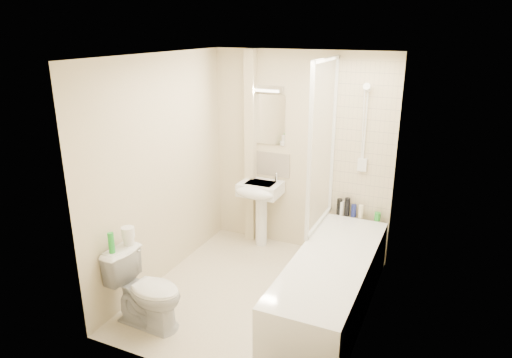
% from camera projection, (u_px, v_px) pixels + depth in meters
% --- Properties ---
extents(floor, '(2.50, 2.50, 0.00)m').
position_uv_depth(floor, '(257.00, 295.00, 4.72)').
color(floor, beige).
rests_on(floor, ground).
extents(wall_back, '(2.20, 0.02, 2.40)m').
position_uv_depth(wall_back, '(300.00, 154.00, 5.42)').
color(wall_back, beige).
rests_on(wall_back, ground).
extents(wall_left, '(0.02, 2.50, 2.40)m').
position_uv_depth(wall_left, '(161.00, 171.00, 4.77)').
color(wall_left, beige).
rests_on(wall_left, ground).
extents(wall_right, '(0.02, 2.50, 2.40)m').
position_uv_depth(wall_right, '(374.00, 203.00, 3.91)').
color(wall_right, beige).
rests_on(wall_right, ground).
extents(ceiling, '(2.20, 2.50, 0.02)m').
position_uv_depth(ceiling, '(257.00, 55.00, 3.96)').
color(ceiling, white).
rests_on(ceiling, wall_back).
extents(tile_back, '(0.70, 0.01, 1.75)m').
position_uv_depth(tile_back, '(365.00, 142.00, 5.04)').
color(tile_back, beige).
rests_on(tile_back, wall_back).
extents(tile_right, '(0.01, 2.10, 1.75)m').
position_uv_depth(tile_right, '(376.00, 176.00, 3.91)').
color(tile_right, beige).
rests_on(tile_right, wall_right).
extents(pipe_boxing, '(0.12, 0.12, 2.40)m').
position_uv_depth(pipe_boxing, '(251.00, 149.00, 5.61)').
color(pipe_boxing, beige).
rests_on(pipe_boxing, ground).
extents(splashback, '(0.60, 0.02, 0.30)m').
position_uv_depth(splashback, '(267.00, 163.00, 5.63)').
color(splashback, beige).
rests_on(splashback, wall_back).
extents(mirror, '(0.46, 0.01, 0.60)m').
position_uv_depth(mirror, '(267.00, 120.00, 5.46)').
color(mirror, white).
rests_on(mirror, wall_back).
extents(strip_light, '(0.42, 0.07, 0.07)m').
position_uv_depth(strip_light, '(267.00, 89.00, 5.32)').
color(strip_light, silver).
rests_on(strip_light, wall_back).
extents(bathtub, '(0.70, 2.10, 0.55)m').
position_uv_depth(bathtub, '(331.00, 283.00, 4.40)').
color(bathtub, white).
rests_on(bathtub, ground).
extents(shower_screen, '(0.04, 0.92, 1.80)m').
position_uv_depth(shower_screen, '(323.00, 145.00, 4.79)').
color(shower_screen, white).
rests_on(shower_screen, bathtub).
extents(shower_fixture, '(0.10, 0.16, 0.99)m').
position_uv_depth(shower_fixture, '(364.00, 132.00, 4.97)').
color(shower_fixture, white).
rests_on(shower_fixture, wall_back).
extents(pedestal_sink, '(0.50, 0.47, 0.96)m').
position_uv_depth(pedestal_sink, '(259.00, 197.00, 5.55)').
color(pedestal_sink, white).
rests_on(pedestal_sink, ground).
extents(bottle_black_a, '(0.06, 0.06, 0.19)m').
position_uv_depth(bottle_black_a, '(339.00, 207.00, 5.31)').
color(bottle_black_a, black).
rests_on(bottle_black_a, bathtub).
extents(bottle_white_a, '(0.06, 0.06, 0.16)m').
position_uv_depth(bottle_white_a, '(341.00, 208.00, 5.31)').
color(bottle_white_a, silver).
rests_on(bottle_white_a, bathtub).
extents(bottle_black_b, '(0.06, 0.06, 0.21)m').
position_uv_depth(bottle_black_b, '(347.00, 207.00, 5.27)').
color(bottle_black_b, black).
rests_on(bottle_black_b, bathtub).
extents(bottle_blue, '(0.06, 0.06, 0.15)m').
position_uv_depth(bottle_blue, '(354.00, 211.00, 5.25)').
color(bottle_blue, navy).
rests_on(bottle_blue, bathtub).
extents(bottle_cream, '(0.06, 0.06, 0.15)m').
position_uv_depth(bottle_cream, '(361.00, 212.00, 5.22)').
color(bottle_cream, '#FAEDC1').
rests_on(bottle_cream, bathtub).
extents(bottle_green, '(0.07, 0.07, 0.10)m').
position_uv_depth(bottle_green, '(377.00, 217.00, 5.15)').
color(bottle_green, green).
rests_on(bottle_green, bathtub).
extents(toilet, '(0.47, 0.74, 0.72)m').
position_uv_depth(toilet, '(147.00, 290.00, 4.16)').
color(toilet, white).
rests_on(toilet, ground).
extents(toilet_roll_lower, '(0.10, 0.10, 0.10)m').
position_uv_depth(toilet_roll_lower, '(129.00, 240.00, 4.22)').
color(toilet_roll_lower, white).
rests_on(toilet_roll_lower, toilet).
extents(toilet_roll_upper, '(0.12, 0.12, 0.09)m').
position_uv_depth(toilet_roll_upper, '(128.00, 232.00, 4.15)').
color(toilet_roll_upper, white).
rests_on(toilet_roll_upper, toilet_roll_lower).
extents(green_bottle, '(0.05, 0.05, 0.19)m').
position_uv_depth(green_bottle, '(111.00, 243.00, 4.05)').
color(green_bottle, green).
rests_on(green_bottle, toilet).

